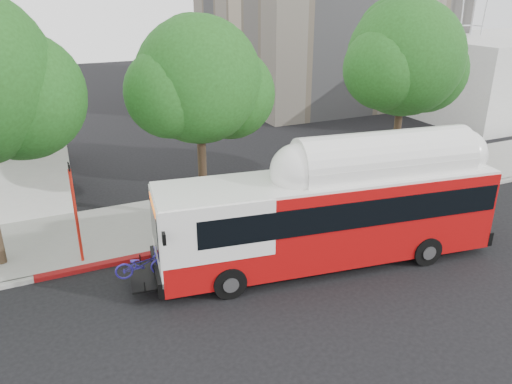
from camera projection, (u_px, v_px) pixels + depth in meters
The scene contains 8 objects.
ground at pixel (290, 284), 17.17m from camera, with size 120.00×120.00×0.00m, color black.
sidewalk at pixel (222, 211), 22.61m from camera, with size 60.00×5.00×0.15m, color gray.
curb_strip at pixel (245, 235), 20.42m from camera, with size 60.00×0.30×0.15m, color gray.
red_curb_segment at pixel (174, 250), 19.26m from camera, with size 10.00×0.32×0.16m, color maroon.
street_tree_mid at pixel (208, 84), 19.80m from camera, with size 5.75×5.00×8.62m.
street_tree_right at pixel (411, 62), 23.38m from camera, with size 6.21×5.40×9.18m.
transit_bus at pixel (330, 217), 17.93m from camera, with size 13.31×4.35×3.88m.
signal_pole at pixel (76, 214), 17.68m from camera, with size 0.11×0.37×3.92m.
Camera 1 is at (-7.20, -12.86, 9.44)m, focal length 35.00 mm.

